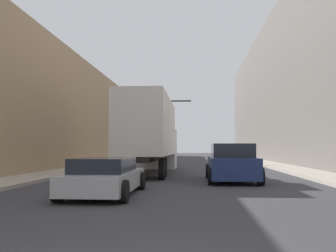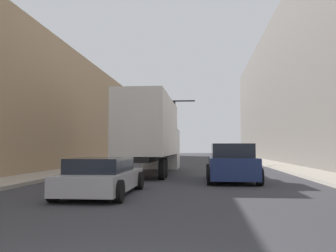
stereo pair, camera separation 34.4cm
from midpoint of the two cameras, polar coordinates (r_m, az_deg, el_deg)
name	(u,v)px [view 2 (the right image)]	position (r m, az deg, el deg)	size (l,w,h in m)	color
sidewalk_right	(274,164)	(33.74, 16.11, -5.62)	(2.26, 80.00, 0.15)	#B2A899
sidewalk_left	(113,164)	(34.12, -8.16, -5.69)	(2.26, 80.00, 0.15)	#B2A899
building_right	(321,78)	(35.23, 22.57, 6.81)	(6.00, 80.00, 15.09)	#66605B
building_left	(69,117)	(35.40, -14.61, 1.35)	(6.00, 80.00, 8.63)	tan
semi_truck	(153,134)	(22.45, -1.89, -1.16)	(2.44, 11.96, 4.27)	silver
sedan_car	(102,177)	(12.28, -9.22, -7.62)	(2.09, 4.66, 1.19)	#B7B7BC
suv_car	(231,163)	(17.10, 10.22, -5.64)	(2.23, 4.75, 1.69)	navy
traffic_signal_gantry	(147,118)	(36.15, -2.96, 1.19)	(6.18, 0.35, 6.28)	black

